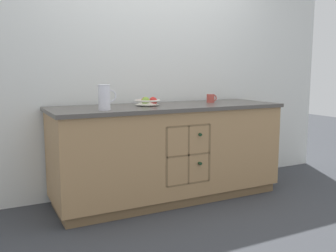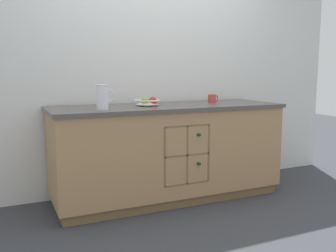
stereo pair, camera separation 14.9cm
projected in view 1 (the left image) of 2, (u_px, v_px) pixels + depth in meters
name	position (u px, v px, depth m)	size (l,w,h in m)	color
ground_plane	(168.00, 197.00, 3.69)	(14.00, 14.00, 0.00)	#383A3F
back_wall	(150.00, 67.00, 3.87)	(4.58, 0.06, 2.55)	silver
kitchen_island	(168.00, 151.00, 3.62)	(2.22, 0.74, 0.91)	brown
fruit_bowl	(147.00, 102.00, 3.49)	(0.24, 0.24, 0.09)	silver
white_pitcher	(105.00, 97.00, 3.08)	(0.16, 0.10, 0.21)	white
ceramic_mug	(211.00, 98.00, 3.85)	(0.12, 0.08, 0.09)	#B7473D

